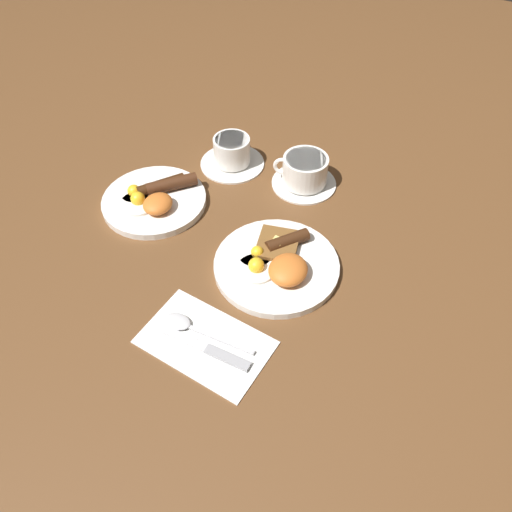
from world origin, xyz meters
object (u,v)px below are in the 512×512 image
at_px(knife, 207,349).
at_px(spoon, 187,325).
at_px(breakfast_plate_near, 277,263).
at_px(teacup_far, 232,154).
at_px(breakfast_plate_far, 155,199).
at_px(teacup_near, 304,172).

distance_m(knife, spoon, 0.06).
xyz_separation_m(breakfast_plate_near, teacup_far, (0.24, 0.22, 0.02)).
height_order(breakfast_plate_far, teacup_far, teacup_far).
bearing_deg(breakfast_plate_far, spoon, -137.21).
bearing_deg(teacup_far, spoon, -162.10).
height_order(teacup_near, spoon, teacup_near).
xyz_separation_m(breakfast_plate_far, spoon, (-0.24, -0.22, -0.01)).
relative_size(teacup_far, knife, 0.83).
bearing_deg(teacup_far, knife, -157.19).
xyz_separation_m(breakfast_plate_far, teacup_far, (0.19, -0.08, 0.02)).
distance_m(teacup_near, knife, 0.46).
height_order(teacup_far, knife, teacup_far).
xyz_separation_m(teacup_far, spoon, (-0.43, -0.14, -0.02)).
bearing_deg(spoon, breakfast_plate_far, -47.94).
bearing_deg(breakfast_plate_near, teacup_near, 10.90).
height_order(teacup_near, teacup_far, same).
height_order(teacup_near, knife, teacup_near).
xyz_separation_m(breakfast_plate_near, breakfast_plate_far, (0.05, 0.30, -0.00)).
distance_m(breakfast_plate_near, teacup_near, 0.25).
distance_m(teacup_near, teacup_far, 0.17).
bearing_deg(teacup_far, breakfast_plate_far, 156.38).
bearing_deg(spoon, breakfast_plate_near, -114.29).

